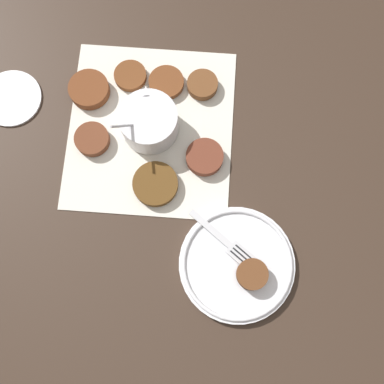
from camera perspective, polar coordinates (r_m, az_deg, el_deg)
name	(u,v)px	position (r m, az deg, el deg)	size (l,w,h in m)	color
ground_plane	(162,136)	(0.90, -3.78, 7.15)	(4.00, 4.00, 0.00)	#38281E
napkin	(151,129)	(0.91, -5.27, 8.02)	(0.40, 0.38, 0.00)	silver
sauce_bowl	(149,123)	(0.88, -5.45, 8.76)	(0.12, 0.12, 0.11)	silver
fritter_0	(92,138)	(0.90, -12.57, 6.72)	(0.07, 0.07, 0.02)	brown
fritter_1	(155,184)	(0.86, -4.67, 1.01)	(0.09, 0.09, 0.02)	brown
fritter_2	(202,85)	(0.93, 1.33, 13.46)	(0.06, 0.06, 0.02)	brown
fritter_3	(130,76)	(0.95, -7.84, 14.41)	(0.07, 0.07, 0.01)	brown
fritter_4	(166,83)	(0.93, -3.29, 13.71)	(0.07, 0.07, 0.01)	brown
fritter_5	(89,90)	(0.94, -12.92, 12.56)	(0.08, 0.08, 0.02)	brown
fritter_6	(205,157)	(0.87, 1.61, 4.44)	(0.07, 0.07, 0.02)	brown
serving_plate	(237,264)	(0.84, 5.71, -9.11)	(0.21, 0.21, 0.02)	silver
fritter_on_plate	(252,274)	(0.82, 7.65, -10.32)	(0.06, 0.06, 0.02)	brown
fork	(230,245)	(0.83, 4.84, -6.77)	(0.13, 0.12, 0.00)	silver
extra_saucer	(11,98)	(0.99, -22.01, 11.03)	(0.12, 0.12, 0.01)	silver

